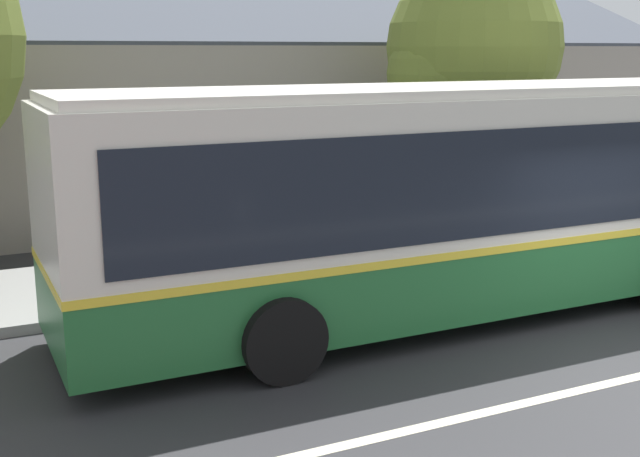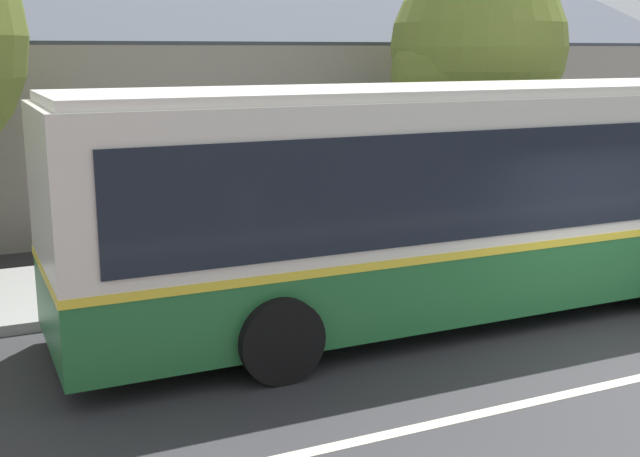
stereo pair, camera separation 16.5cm
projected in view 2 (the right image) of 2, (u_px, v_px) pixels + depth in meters
sidewalk_far at (412, 250)px, 14.74m from camera, size 60.00×3.00×0.15m
community_building at (189, 118)px, 20.00m from camera, size 24.40×8.54×6.42m
transit_bus at (439, 195)px, 11.02m from camera, size 10.50×2.81×3.21m
bench_down_street at (187, 252)px, 12.61m from camera, size 1.86×0.51×0.94m
street_tree_primary at (472, 53)px, 15.46m from camera, size 3.48×3.39×5.44m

